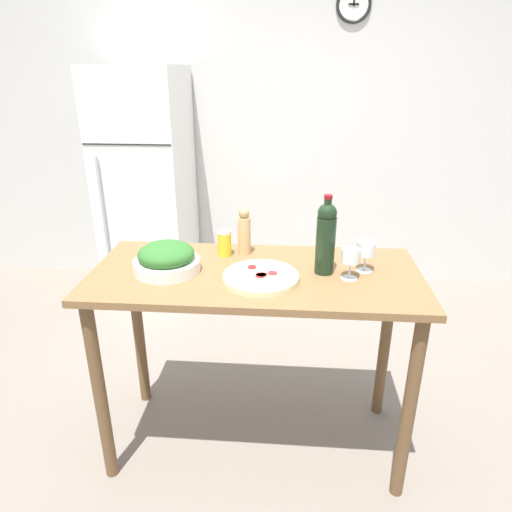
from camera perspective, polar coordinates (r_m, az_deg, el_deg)
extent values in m
plane|color=slate|center=(2.50, -0.06, -21.87)|extent=(14.00, 14.00, 0.00)
cube|color=silver|center=(3.82, 2.43, 15.83)|extent=(6.40, 0.06, 2.60)
torus|color=black|center=(3.80, 12.12, 28.41)|extent=(0.25, 0.02, 0.25)
cylinder|color=white|center=(3.80, 12.12, 28.41)|extent=(0.22, 0.01, 0.22)
cube|color=black|center=(3.79, 12.13, 28.42)|extent=(0.07, 0.01, 0.01)
cube|color=white|center=(3.67, -13.38, 8.28)|extent=(0.62, 0.72, 1.76)
cube|color=black|center=(3.26, -15.89, 13.27)|extent=(0.61, 0.01, 0.01)
cylinder|color=#B2B2B7|center=(3.43, -18.56, 5.18)|extent=(0.02, 0.02, 0.79)
cube|color=brown|center=(1.97, -0.07, -2.40)|extent=(1.42, 0.64, 0.03)
cylinder|color=brown|center=(2.15, -18.92, -16.08)|extent=(0.06, 0.06, 0.90)
cylinder|color=brown|center=(2.06, 18.54, -17.93)|extent=(0.06, 0.06, 0.90)
cylinder|color=brown|center=(2.55, -14.48, -8.91)|extent=(0.06, 0.06, 0.90)
cylinder|color=brown|center=(2.47, 15.86, -10.10)|extent=(0.06, 0.06, 0.90)
cylinder|color=black|center=(1.93, 8.66, 1.31)|extent=(0.08, 0.08, 0.25)
sphere|color=black|center=(1.88, 8.91, 5.33)|extent=(0.08, 0.08, 0.08)
cylinder|color=black|center=(1.88, 8.96, 6.21)|extent=(0.03, 0.03, 0.06)
cylinder|color=maroon|center=(1.87, 9.03, 7.32)|extent=(0.03, 0.03, 0.02)
cylinder|color=silver|center=(1.94, 11.54, -2.75)|extent=(0.07, 0.07, 0.00)
cylinder|color=silver|center=(1.92, 11.63, -1.72)|extent=(0.01, 0.01, 0.07)
cylinder|color=white|center=(1.90, 11.78, 0.06)|extent=(0.08, 0.08, 0.06)
cylinder|color=maroon|center=(1.90, 11.74, -0.46)|extent=(0.07, 0.07, 0.02)
cylinder|color=silver|center=(2.02, 13.34, -1.80)|extent=(0.07, 0.07, 0.00)
cylinder|color=silver|center=(2.01, 13.44, -0.81)|extent=(0.01, 0.01, 0.07)
cylinder|color=white|center=(1.98, 13.61, 0.91)|extent=(0.08, 0.08, 0.06)
cylinder|color=maroon|center=(1.99, 13.56, 0.39)|extent=(0.07, 0.07, 0.02)
cylinder|color=tan|center=(2.12, -1.48, 2.54)|extent=(0.06, 0.06, 0.18)
sphere|color=tan|center=(2.09, -1.51, 5.41)|extent=(0.05, 0.05, 0.05)
cylinder|color=white|center=(2.00, -11.06, -1.14)|extent=(0.28, 0.28, 0.05)
ellipsoid|color=#2D6628|center=(1.98, -11.17, 0.24)|extent=(0.24, 0.24, 0.10)
cylinder|color=beige|center=(1.88, 0.61, -2.80)|extent=(0.32, 0.32, 0.02)
torus|color=beige|center=(1.88, 0.61, -2.48)|extent=(0.32, 0.32, 0.02)
cylinder|color=red|center=(1.88, 0.64, -2.46)|extent=(0.03, 0.03, 0.01)
cylinder|color=red|center=(1.88, 0.65, -2.39)|extent=(0.04, 0.04, 0.01)
cylinder|color=red|center=(1.88, 0.95, -2.34)|extent=(0.03, 0.03, 0.01)
cylinder|color=red|center=(1.90, 2.09, -2.13)|extent=(0.04, 0.04, 0.01)
cylinder|color=red|center=(1.88, 0.54, -2.46)|extent=(0.04, 0.04, 0.01)
cylinder|color=red|center=(1.95, -0.52, -1.44)|extent=(0.04, 0.04, 0.01)
cylinder|color=yellow|center=(2.12, -3.96, 1.47)|extent=(0.06, 0.06, 0.11)
cylinder|color=white|center=(2.10, -4.00, 3.02)|extent=(0.06, 0.06, 0.01)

